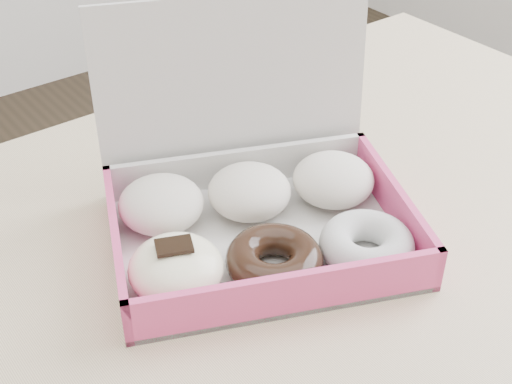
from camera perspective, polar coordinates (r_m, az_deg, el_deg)
table at (r=0.81m, az=2.42°, el=-9.13°), size 1.20×0.80×0.75m
donut_box at (r=0.76m, az=-0.17°, el=-1.25°), size 0.39×0.36×0.23m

